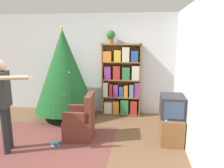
# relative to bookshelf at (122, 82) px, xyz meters

# --- Properties ---
(ground_plane) EXTENTS (14.00, 14.00, 0.00)m
(ground_plane) POSITION_rel_bookshelf_xyz_m (-0.62, -2.10, -0.88)
(ground_plane) COLOR brown
(wall_back) EXTENTS (8.00, 0.10, 2.60)m
(wall_back) POSITION_rel_bookshelf_xyz_m (-0.62, 0.22, 0.42)
(wall_back) COLOR silver
(wall_back) RESTS_ON ground_plane
(wall_right) EXTENTS (0.10, 8.00, 2.60)m
(wall_right) POSITION_rel_bookshelf_xyz_m (1.40, -2.10, 0.42)
(wall_right) COLOR silver
(wall_right) RESTS_ON ground_plane
(area_rug) EXTENTS (2.52, 1.89, 0.01)m
(area_rug) POSITION_rel_bookshelf_xyz_m (-1.26, -1.84, -0.88)
(area_rug) COLOR brown
(area_rug) RESTS_ON ground_plane
(bookshelf) EXTENTS (0.99, 0.29, 1.84)m
(bookshelf) POSITION_rel_bookshelf_xyz_m (0.00, 0.00, 0.00)
(bookshelf) COLOR brown
(bookshelf) RESTS_ON ground_plane
(tv_stand) EXTENTS (0.42, 0.74, 0.50)m
(tv_stand) POSITION_rel_bookshelf_xyz_m (1.12, -1.32, -0.63)
(tv_stand) COLOR brown
(tv_stand) RESTS_ON ground_plane
(television) EXTENTS (0.44, 0.55, 0.41)m
(television) POSITION_rel_bookshelf_xyz_m (1.12, -1.33, -0.17)
(television) COLOR #28282D
(television) RESTS_ON tv_stand
(game_remote) EXTENTS (0.04, 0.12, 0.02)m
(game_remote) POSITION_rel_bookshelf_xyz_m (0.99, -1.55, -0.36)
(game_remote) COLOR white
(game_remote) RESTS_ON tv_stand
(christmas_tree) EXTENTS (1.49, 1.49, 2.26)m
(christmas_tree) POSITION_rel_bookshelf_xyz_m (-1.39, -0.41, 0.32)
(christmas_tree) COLOR #4C3323
(christmas_tree) RESTS_ON ground_plane
(armchair) EXTENTS (0.62, 0.61, 0.92)m
(armchair) POSITION_rel_bookshelf_xyz_m (-0.66, -1.48, -0.56)
(armchair) COLOR brown
(armchair) RESTS_ON ground_plane
(standing_person) EXTENTS (0.71, 0.45, 1.64)m
(standing_person) POSITION_rel_bookshelf_xyz_m (-1.80, -2.18, 0.09)
(standing_person) COLOR #232328
(standing_person) RESTS_ON ground_plane
(potted_plant) EXTENTS (0.22, 0.22, 0.33)m
(potted_plant) POSITION_rel_bookshelf_xyz_m (-0.28, 0.01, 1.15)
(potted_plant) COLOR #935B38
(potted_plant) RESTS_ON bookshelf
(book_pile_near_tree) EXTENTS (0.25, 0.18, 0.12)m
(book_pile_near_tree) POSITION_rel_bookshelf_xyz_m (-0.94, -0.69, -0.82)
(book_pile_near_tree) COLOR #843889
(book_pile_near_tree) RESTS_ON ground_plane
(book_pile_by_chair) EXTENTS (0.19, 0.15, 0.08)m
(book_pile_by_chair) POSITION_rel_bookshelf_xyz_m (-1.06, -1.87, -0.84)
(book_pile_by_chair) COLOR beige
(book_pile_by_chair) RESTS_ON ground_plane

